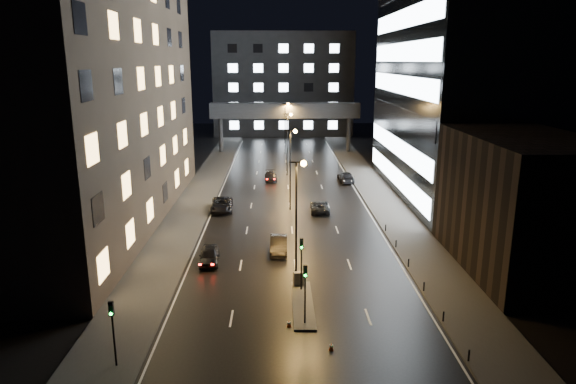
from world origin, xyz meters
name	(u,v)px	position (x,y,z in m)	size (l,w,h in m)	color
ground	(288,187)	(0.00, 40.00, 0.00)	(160.00, 160.00, 0.00)	black
sidewalk_left	(199,196)	(-12.50, 35.00, 0.07)	(5.00, 110.00, 0.15)	#383533
sidewalk_right	(378,195)	(12.50, 35.00, 0.07)	(5.00, 110.00, 0.15)	#383533
building_left	(83,43)	(-22.50, 24.00, 20.00)	(15.00, 48.00, 40.00)	#2D2319
building_right_low	(523,204)	(20.00, 9.00, 6.00)	(10.00, 18.00, 12.00)	black
building_right_glass	(479,27)	(25.00, 36.00, 22.50)	(20.00, 36.00, 45.00)	black
building_far	(283,84)	(0.00, 98.00, 12.50)	(34.00, 14.00, 25.00)	#333335
skybridge	(285,111)	(0.00, 70.00, 8.34)	(30.00, 3.00, 10.00)	#333335
median_island	(303,304)	(0.30, 2.00, 0.07)	(1.60, 8.00, 0.15)	#383533
traffic_signal_near	(301,255)	(0.30, 4.49, 3.09)	(0.28, 0.34, 4.40)	black
traffic_signal_far	(305,284)	(0.30, -1.01, 3.09)	(0.28, 0.34, 4.40)	black
traffic_signal_corner	(113,324)	(-11.50, -6.01, 2.94)	(0.28, 0.34, 4.40)	black
bollard_row	(416,275)	(10.20, 6.50, 0.45)	(0.12, 25.12, 0.90)	black
streetlight_near	(298,203)	(0.16, 8.00, 6.50)	(1.45, 0.50, 10.15)	black
streetlight_mid_a	(292,159)	(0.16, 28.00, 6.50)	(1.45, 0.50, 10.15)	black
streetlight_mid_b	(288,136)	(0.16, 48.00, 6.50)	(1.45, 0.50, 10.15)	black
streetlight_far	(286,121)	(0.16, 68.00, 6.50)	(1.45, 0.50, 10.15)	black
car_away_a	(209,255)	(-7.93, 10.62, 0.75)	(1.78, 4.42, 1.51)	black
car_away_b	(279,245)	(-1.50, 13.28, 0.78)	(1.64, 4.72, 1.55)	black
car_away_c	(222,204)	(-8.54, 27.82, 0.79)	(2.61, 5.66, 1.57)	black
car_away_d	(271,176)	(-2.61, 44.28, 0.66)	(1.86, 4.57, 1.32)	black
car_toward_a	(320,206)	(3.65, 27.06, 0.67)	(2.24, 4.85, 1.35)	black
car_toward_b	(346,177)	(9.00, 43.17, 0.76)	(2.13, 5.25, 1.52)	black
utility_cabinet	(299,278)	(0.12, 5.43, 0.70)	(0.81, 0.48, 1.10)	#474749
cone_a	(289,323)	(-0.83, -1.28, 0.26)	(0.33, 0.33, 0.51)	#D6470B
cone_b	(331,346)	(1.84, -4.37, 0.27)	(0.32, 0.32, 0.54)	#E0470B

